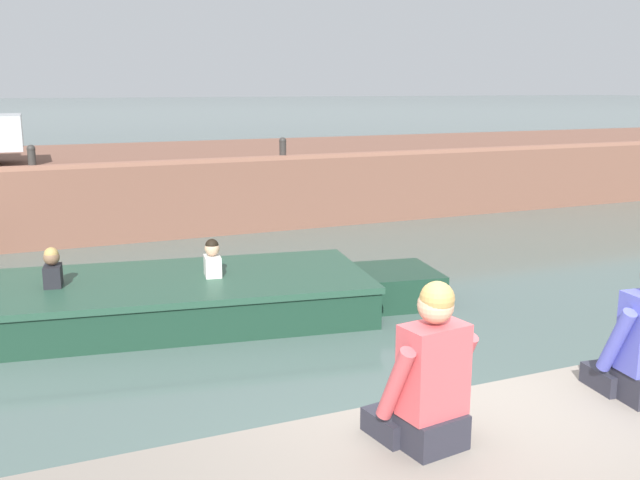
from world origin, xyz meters
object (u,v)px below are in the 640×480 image
Objects in this scene: motorboat_passing at (169,299)px; mooring_bollard_east at (283,147)px; mooring_bollard_mid at (32,156)px; person_seated_left at (427,382)px.

mooring_bollard_east is (3.44, 5.05, 1.42)m from motorboat_passing.
motorboat_passing is at bearing -74.87° from mooring_bollard_mid.
person_seated_left reaches higher than motorboat_passing.
mooring_bollard_mid is (-1.37, 5.05, 1.42)m from motorboat_passing.
motorboat_passing is at bearing 93.41° from person_seated_left.
motorboat_passing is 15.31× the size of mooring_bollard_east.
mooring_bollard_mid is 0.46× the size of person_seated_left.
mooring_bollard_east is (4.80, 0.00, 0.00)m from mooring_bollard_mid.
motorboat_passing is 7.06× the size of person_seated_left.
mooring_bollard_mid reaches higher than motorboat_passing.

